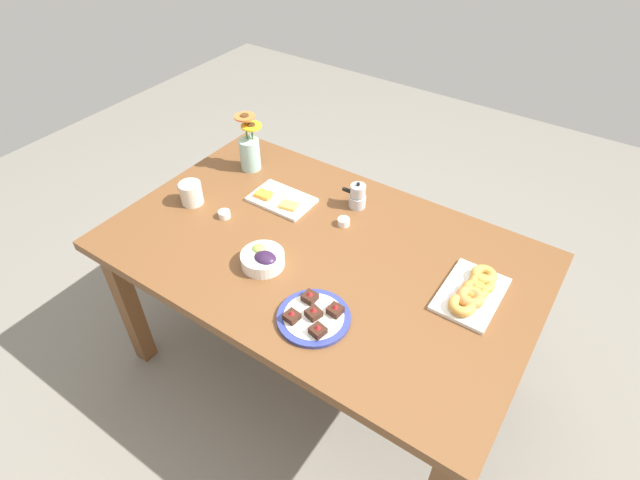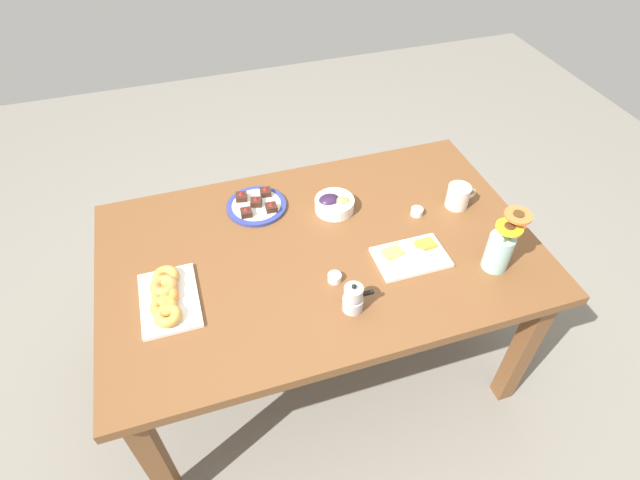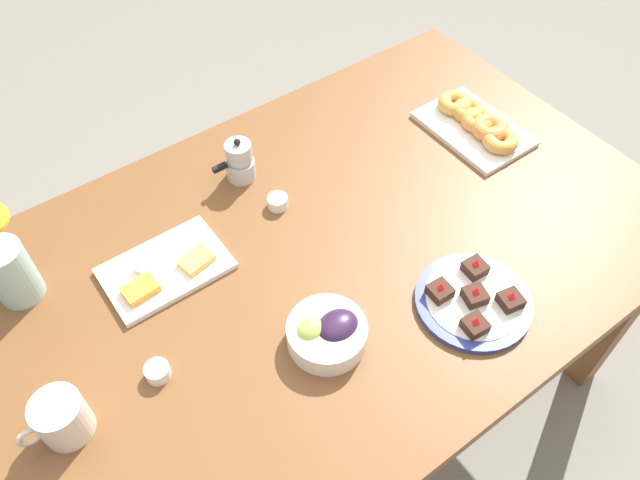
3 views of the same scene
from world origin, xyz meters
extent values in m
plane|color=slate|center=(0.00, 0.00, 0.00)|extent=(6.00, 6.00, 0.00)
cube|color=brown|center=(0.00, 0.00, 0.72)|extent=(1.60, 1.00, 0.04)
cube|color=brown|center=(-0.72, -0.42, 0.35)|extent=(0.07, 0.07, 0.70)
cube|color=brown|center=(0.72, -0.42, 0.35)|extent=(0.07, 0.07, 0.70)
cube|color=brown|center=(-0.72, 0.42, 0.35)|extent=(0.07, 0.07, 0.70)
cylinder|color=beige|center=(0.60, 0.06, 0.79)|extent=(0.09, 0.09, 0.09)
cylinder|color=brown|center=(0.60, 0.06, 0.83)|extent=(0.08, 0.08, 0.00)
torus|color=beige|center=(0.66, 0.06, 0.79)|extent=(0.05, 0.01, 0.05)
cylinder|color=white|center=(0.12, 0.19, 0.77)|extent=(0.16, 0.16, 0.05)
ellipsoid|color=#2D1938|center=(0.10, 0.20, 0.79)|extent=(0.09, 0.07, 0.04)
ellipsoid|color=#9EC14C|center=(0.15, 0.17, 0.79)|extent=(0.06, 0.05, 0.04)
cube|color=white|center=(0.30, -0.15, 0.75)|extent=(0.26, 0.17, 0.01)
cube|color=#EFB74C|center=(0.24, -0.12, 0.76)|extent=(0.08, 0.06, 0.02)
cube|color=white|center=(0.32, -0.17, 0.76)|extent=(0.09, 0.08, 0.01)
cube|color=orange|center=(0.37, -0.12, 0.76)|extent=(0.07, 0.06, 0.02)
cube|color=white|center=(-0.56, -0.09, 0.75)|extent=(0.19, 0.28, 0.01)
torus|color=gold|center=(-0.57, -0.17, 0.77)|extent=(0.11, 0.11, 0.04)
torus|color=#CC8839|center=(-0.57, -0.13, 0.77)|extent=(0.12, 0.12, 0.03)
torus|color=orange|center=(-0.57, -0.09, 0.77)|extent=(0.12, 0.12, 0.03)
torus|color=#D3803E|center=(-0.57, -0.05, 0.77)|extent=(0.11, 0.11, 0.04)
torus|color=gold|center=(-0.56, 0.00, 0.77)|extent=(0.13, 0.13, 0.03)
cylinder|color=white|center=(0.00, -0.17, 0.75)|extent=(0.05, 0.05, 0.03)
cylinder|color=#C68923|center=(0.00, -0.17, 0.76)|extent=(0.04, 0.04, 0.01)
cylinder|color=white|center=(0.42, 0.06, 0.75)|extent=(0.05, 0.05, 0.03)
cylinder|color=maroon|center=(0.42, 0.06, 0.76)|extent=(0.04, 0.04, 0.01)
cylinder|color=navy|center=(-0.17, 0.29, 0.75)|extent=(0.24, 0.24, 0.01)
cylinder|color=white|center=(-0.17, 0.29, 0.75)|extent=(0.20, 0.20, 0.01)
cube|color=#381E14|center=(-0.22, 0.34, 0.77)|extent=(0.05, 0.05, 0.02)
cone|color=red|center=(-0.22, 0.34, 0.79)|extent=(0.02, 0.02, 0.01)
cube|color=#381E14|center=(-0.12, 0.34, 0.77)|extent=(0.05, 0.05, 0.02)
cone|color=red|center=(-0.12, 0.34, 0.79)|extent=(0.02, 0.02, 0.01)
cube|color=#381E14|center=(-0.22, 0.24, 0.77)|extent=(0.05, 0.05, 0.02)
cone|color=red|center=(-0.22, 0.24, 0.79)|extent=(0.02, 0.02, 0.01)
cube|color=#381E14|center=(-0.12, 0.24, 0.77)|extent=(0.05, 0.05, 0.02)
cone|color=red|center=(-0.12, 0.24, 0.79)|extent=(0.02, 0.02, 0.01)
cube|color=#381E14|center=(-0.17, 0.29, 0.77)|extent=(0.05, 0.05, 0.02)
cone|color=red|center=(-0.17, 0.29, 0.79)|extent=(0.02, 0.02, 0.01)
cylinder|color=#99C1B7|center=(0.56, -0.27, 0.81)|extent=(0.09, 0.09, 0.14)
cylinder|color=#B7B7BC|center=(0.02, -0.30, 0.77)|extent=(0.07, 0.07, 0.05)
cylinder|color=#B7B7BC|center=(0.02, -0.30, 0.79)|extent=(0.05, 0.05, 0.01)
cylinder|color=#B7B7BC|center=(0.02, -0.30, 0.82)|extent=(0.06, 0.06, 0.04)
sphere|color=black|center=(0.02, -0.30, 0.85)|extent=(0.02, 0.02, 0.02)
cube|color=black|center=(0.07, -0.30, 0.80)|extent=(0.04, 0.01, 0.01)
camera|label=1|loc=(-0.77, 1.14, 2.00)|focal=28.00mm
camera|label=2|loc=(-0.39, -1.23, 2.06)|focal=28.00mm
camera|label=3|loc=(0.50, 0.68, 1.82)|focal=35.00mm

